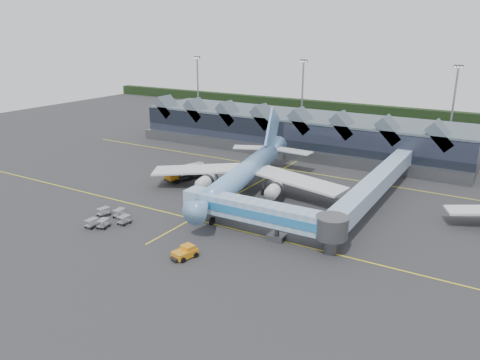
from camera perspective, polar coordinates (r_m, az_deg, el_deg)
The scene contains 10 objects.
ground at distance 88.18m, azimuth -2.73°, elevation -3.03°, with size 260.00×260.00×0.00m, color #2A292C.
taxi_stripes at distance 96.14m, azimuth 0.57°, elevation -1.21°, with size 120.00×60.00×0.01m.
tree_line_far at distance 186.51m, azimuth 16.53°, elevation 8.07°, with size 260.00×4.00×4.00m, color black.
terminal at distance 129.22m, azimuth 7.10°, elevation 5.88°, with size 90.00×22.25×12.52m.
light_masts at distance 134.83m, azimuth 20.28°, elevation 8.71°, with size 132.40×42.56×22.45m.
main_airliner at distance 93.52m, azimuth 0.84°, elevation 1.10°, with size 40.31×46.93×15.13m.
jet_bridge at distance 72.95m, azimuth 3.69°, elevation -4.29°, with size 27.90×4.81×5.88m.
fuel_truck at distance 102.95m, azimuth -6.61°, elevation 1.07°, with size 5.10×9.92×3.33m.
pushback_tug at distance 68.72m, azimuth -6.70°, elevation -8.76°, with size 3.20×4.25×1.73m.
baggage_carts at distance 83.03m, azimuth -15.73°, elevation -4.46°, with size 7.36×7.85×1.48m.
Camera 1 is at (46.03, -68.32, 31.46)m, focal length 35.00 mm.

